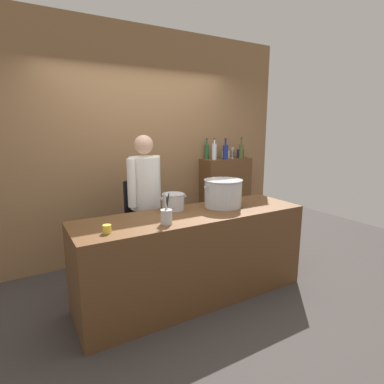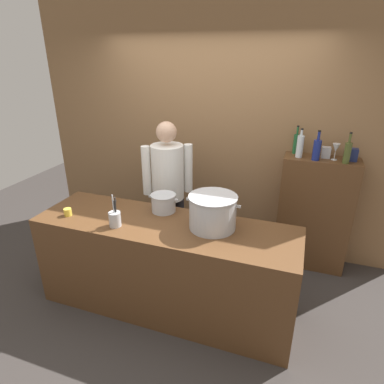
{
  "view_description": "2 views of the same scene",
  "coord_description": "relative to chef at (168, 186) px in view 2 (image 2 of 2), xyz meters",
  "views": [
    {
      "loc": [
        -1.51,
        -2.56,
        1.74
      ],
      "look_at": [
        0.2,
        0.37,
        1.03
      ],
      "focal_mm": 28.93,
      "sensor_mm": 36.0,
      "label": 1
    },
    {
      "loc": [
        1.07,
        -2.31,
        2.29
      ],
      "look_at": [
        0.1,
        0.44,
        1.04
      ],
      "focal_mm": 30.58,
      "sensor_mm": 36.0,
      "label": 2
    }
  ],
  "objects": [
    {
      "name": "spice_tin_navy",
      "position": [
        1.8,
        0.54,
        0.38
      ],
      "size": [
        0.08,
        0.08,
        0.13
      ],
      "primitive_type": "cube",
      "color": "navy",
      "rests_on": "bar_cabinet"
    },
    {
      "name": "prep_counter",
      "position": [
        0.25,
        -0.66,
        -0.51
      ],
      "size": [
        2.36,
        0.7,
        0.9
      ],
      "primitive_type": "cube",
      "color": "brown",
      "rests_on": "ground_plane"
    },
    {
      "name": "ground_plane",
      "position": [
        0.25,
        -0.66,
        -0.96
      ],
      "size": [
        8.0,
        8.0,
        0.0
      ],
      "primitive_type": "plane",
      "color": "#383330"
    },
    {
      "name": "wine_bottle_olive",
      "position": [
        1.73,
        0.43,
        0.43
      ],
      "size": [
        0.07,
        0.07,
        0.31
      ],
      "color": "#475123",
      "rests_on": "bar_cabinet"
    },
    {
      "name": "brick_back_panel",
      "position": [
        0.25,
        0.74,
        0.54
      ],
      "size": [
        4.4,
        0.1,
        3.0
      ],
      "primitive_type": "cube",
      "color": "olive",
      "rests_on": "ground_plane"
    },
    {
      "name": "stockpot_small",
      "position": [
        0.14,
        -0.43,
        0.02
      ],
      "size": [
        0.3,
        0.23,
        0.17
      ],
      "color": "#B7BABF",
      "rests_on": "prep_counter"
    },
    {
      "name": "wine_bottle_clear",
      "position": [
        1.28,
        0.49,
        0.44
      ],
      "size": [
        0.07,
        0.07,
        0.3
      ],
      "color": "silver",
      "rests_on": "bar_cabinet"
    },
    {
      "name": "stockpot_large",
      "position": [
        0.66,
        -0.58,
        0.08
      ],
      "size": [
        0.47,
        0.41,
        0.29
      ],
      "color": "#B7BABF",
      "rests_on": "prep_counter"
    },
    {
      "name": "wine_bottle_cobalt",
      "position": [
        1.44,
        0.45,
        0.43
      ],
      "size": [
        0.08,
        0.08,
        0.3
      ],
      "color": "navy",
      "rests_on": "bar_cabinet"
    },
    {
      "name": "utensil_crock",
      "position": [
        -0.13,
        -0.84,
        0.01
      ],
      "size": [
        0.1,
        0.1,
        0.29
      ],
      "color": "#B7BABF",
      "rests_on": "prep_counter"
    },
    {
      "name": "wine_glass_tall",
      "position": [
        1.62,
        0.51,
        0.44
      ],
      "size": [
        0.07,
        0.07,
        0.17
      ],
      "color": "silver",
      "rests_on": "bar_cabinet"
    },
    {
      "name": "chef",
      "position": [
        0.0,
        0.0,
        0.0
      ],
      "size": [
        0.47,
        0.41,
        1.66
      ],
      "rotation": [
        0.0,
        0.0,
        3.65
      ],
      "color": "black",
      "rests_on": "ground_plane"
    },
    {
      "name": "wine_bottle_green",
      "position": [
        1.23,
        0.62,
        0.43
      ],
      "size": [
        0.06,
        0.06,
        0.3
      ],
      "color": "#1E592D",
      "rests_on": "bar_cabinet"
    },
    {
      "name": "spice_tin_silver",
      "position": [
        1.54,
        0.57,
        0.37
      ],
      "size": [
        0.09,
        0.09,
        0.11
      ],
      "primitive_type": "cube",
      "color": "#B2B2B7",
      "rests_on": "bar_cabinet"
    },
    {
      "name": "bar_cabinet",
      "position": [
        1.52,
        0.53,
        -0.32
      ],
      "size": [
        0.76,
        0.32,
        1.28
      ],
      "primitive_type": "cube",
      "color": "brown",
      "rests_on": "ground_plane"
    },
    {
      "name": "butter_jar",
      "position": [
        -0.65,
        -0.81,
        -0.03
      ],
      "size": [
        0.07,
        0.07,
        0.07
      ],
      "primitive_type": "cylinder",
      "color": "yellow",
      "rests_on": "prep_counter"
    }
  ]
}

